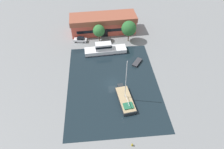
% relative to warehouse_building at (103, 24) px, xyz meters
% --- Properties ---
extents(ground_plane, '(440.00, 440.00, 0.00)m').
position_rel_warehouse_building_xyz_m(ground_plane, '(0.98, -27.12, -3.19)').
color(ground_plane, gray).
extents(water_canal, '(24.84, 33.51, 0.01)m').
position_rel_warehouse_building_xyz_m(water_canal, '(0.98, -27.12, -3.19)').
color(water_canal, black).
rests_on(water_canal, ground).
extents(warehouse_building, '(24.04, 8.99, 6.31)m').
position_rel_warehouse_building_xyz_m(warehouse_building, '(0.00, 0.00, 0.00)').
color(warehouse_building, '#C64C3D').
rests_on(warehouse_building, ground).
extents(quay_tree_near_building, '(5.03, 5.03, 7.52)m').
position_rel_warehouse_building_xyz_m(quay_tree_near_building, '(8.24, -7.12, 1.80)').
color(quay_tree_near_building, brown).
rests_on(quay_tree_near_building, ground).
extents(quay_tree_by_water, '(4.05, 4.05, 6.09)m').
position_rel_warehouse_building_xyz_m(quay_tree_by_water, '(-1.82, -6.09, 0.86)').
color(quay_tree_by_water, brown).
rests_on(quay_tree_by_water, ground).
extents(parked_car, '(4.63, 2.44, 1.73)m').
position_rel_warehouse_building_xyz_m(parked_car, '(-8.39, -6.11, -2.33)').
color(parked_car, silver).
rests_on(parked_car, ground).
extents(sailboat_moored, '(4.49, 10.14, 12.90)m').
position_rel_warehouse_building_xyz_m(sailboat_moored, '(3.54, -33.55, -2.57)').
color(sailboat_moored, '#23282D').
rests_on(sailboat_moored, water_canal).
extents(motor_cruiser, '(13.83, 4.47, 3.56)m').
position_rel_warehouse_building_xyz_m(motor_cruiser, '(-0.30, -12.94, -1.92)').
color(motor_cruiser, white).
rests_on(motor_cruiser, water_canal).
extents(small_dinghy, '(3.71, 4.30, 0.66)m').
position_rel_warehouse_building_xyz_m(small_dinghy, '(9.23, -19.32, -2.85)').
color(small_dinghy, '#23282D').
rests_on(small_dinghy, water_canal).
extents(mooring_bollard, '(0.39, 0.39, 0.74)m').
position_rel_warehouse_building_xyz_m(mooring_bollard, '(3.36, -45.63, -2.81)').
color(mooring_bollard, olive).
rests_on(mooring_bollard, ground).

